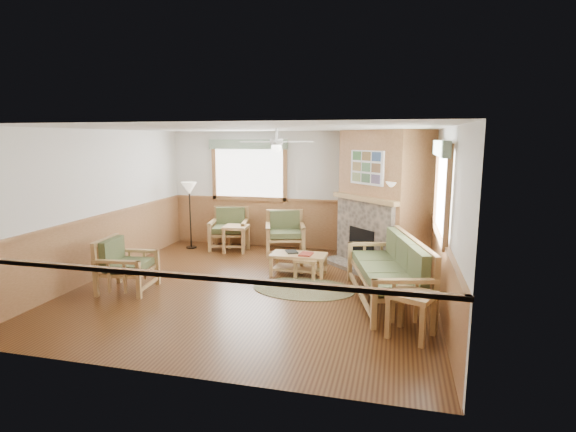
% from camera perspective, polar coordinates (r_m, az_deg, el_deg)
% --- Properties ---
extents(floor, '(6.00, 6.00, 0.01)m').
position_cam_1_polar(floor, '(7.86, -4.11, -9.06)').
color(floor, '#502E16').
rests_on(floor, ground).
extents(ceiling, '(6.00, 6.00, 0.01)m').
position_cam_1_polar(ceiling, '(7.44, -4.37, 11.06)').
color(ceiling, white).
rests_on(ceiling, floor).
extents(wall_back, '(6.00, 0.02, 2.70)m').
position_cam_1_polar(wall_back, '(10.40, 0.90, 3.28)').
color(wall_back, white).
rests_on(wall_back, floor).
extents(wall_front, '(6.00, 0.02, 2.70)m').
position_cam_1_polar(wall_front, '(4.83, -15.35, -4.77)').
color(wall_front, white).
rests_on(wall_front, floor).
extents(wall_left, '(0.02, 6.00, 2.70)m').
position_cam_1_polar(wall_left, '(8.93, -22.88, 1.41)').
color(wall_left, white).
rests_on(wall_left, floor).
extents(wall_right, '(0.02, 6.00, 2.70)m').
position_cam_1_polar(wall_right, '(7.20, 19.10, -0.21)').
color(wall_right, white).
rests_on(wall_right, floor).
extents(wainscot, '(6.00, 6.00, 1.10)m').
position_cam_1_polar(wainscot, '(7.70, -4.16, -5.15)').
color(wainscot, '#9A693F').
rests_on(wainscot, floor).
extents(fireplace, '(3.11, 3.11, 2.70)m').
position_cam_1_polar(fireplace, '(9.20, 12.09, 2.20)').
color(fireplace, '#9A693F').
rests_on(fireplace, floor).
extents(window_back, '(1.90, 0.16, 1.50)m').
position_cam_1_polar(window_back, '(10.60, -5.03, 9.76)').
color(window_back, white).
rests_on(window_back, wall_back).
extents(window_right, '(0.16, 1.90, 1.50)m').
position_cam_1_polar(window_right, '(6.90, 19.47, 9.22)').
color(window_right, white).
rests_on(window_right, wall_right).
extents(ceiling_fan, '(1.59, 1.59, 0.36)m').
position_cam_1_polar(ceiling_fan, '(7.64, -1.47, 10.75)').
color(ceiling_fan, white).
rests_on(ceiling_fan, ceiling).
extents(sofa, '(2.35, 1.43, 1.01)m').
position_cam_1_polar(sofa, '(7.22, 12.41, -6.76)').
color(sofa, tan).
rests_on(sofa, floor).
extents(armchair_back_left, '(0.98, 0.98, 0.93)m').
position_cam_1_polar(armchair_back_left, '(10.55, -7.51, -1.57)').
color(armchair_back_left, tan).
rests_on(armchair_back_left, floor).
extents(armchair_back_right, '(1.03, 1.03, 0.93)m').
position_cam_1_polar(armchair_back_right, '(9.95, -0.36, -2.17)').
color(armchair_back_right, tan).
rests_on(armchair_back_right, floor).
extents(armchair_left, '(0.88, 0.88, 0.89)m').
position_cam_1_polar(armchair_left, '(8.03, -19.73, -5.84)').
color(armchair_left, tan).
rests_on(armchair_left, floor).
extents(coffee_table, '(1.03, 0.52, 0.41)m').
position_cam_1_polar(coffee_table, '(8.47, 1.36, -6.16)').
color(coffee_table, tan).
rests_on(coffee_table, floor).
extents(end_table_chairs, '(0.57, 0.55, 0.60)m').
position_cam_1_polar(end_table_chairs, '(10.23, -6.60, -2.88)').
color(end_table_chairs, tan).
rests_on(end_table_chairs, floor).
extents(end_table_sofa, '(0.69, 0.68, 0.60)m').
position_cam_1_polar(end_table_sofa, '(6.12, 15.40, -11.99)').
color(end_table_sofa, tan).
rests_on(end_table_sofa, floor).
extents(footstool, '(0.47, 0.47, 0.37)m').
position_cam_1_polar(footstool, '(8.35, 2.48, -6.56)').
color(footstool, tan).
rests_on(footstool, floor).
extents(braided_rug, '(2.25, 2.25, 0.01)m').
position_cam_1_polar(braided_rug, '(7.76, 1.99, -9.20)').
color(braided_rug, brown).
rests_on(braided_rug, floor).
extents(floor_lamp_left, '(0.42, 0.42, 1.56)m').
position_cam_1_polar(floor_lamp_left, '(10.65, -12.31, 0.11)').
color(floor_lamp_left, black).
rests_on(floor_lamp_left, floor).
extents(floor_lamp_right, '(0.42, 0.42, 1.76)m').
position_cam_1_polar(floor_lamp_right, '(8.61, 13.41, -1.52)').
color(floor_lamp_right, black).
rests_on(floor_lamp_right, floor).
extents(book_red, '(0.24, 0.32, 0.03)m').
position_cam_1_polar(book_red, '(8.33, 2.30, -4.76)').
color(book_red, maroon).
rests_on(book_red, coffee_table).
extents(book_dark, '(0.30, 0.33, 0.03)m').
position_cam_1_polar(book_dark, '(8.51, 0.48, -4.48)').
color(book_dark, black).
rests_on(book_dark, coffee_table).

